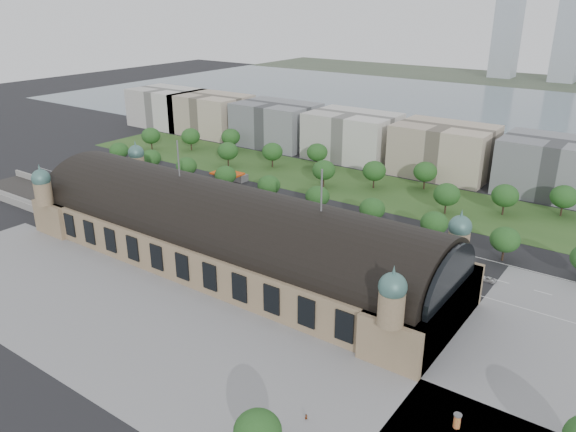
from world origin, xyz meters
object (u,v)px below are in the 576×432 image
Objects in this scene: traffic_car_3 at (218,194)px; parked_car_4 at (156,203)px; traffic_car_1 at (172,181)px; traffic_car_5 at (422,258)px; parked_car_3 at (166,208)px; bus_west at (256,218)px; traffic_car_6 at (487,279)px; bus_east at (338,241)px; parked_car_1 at (176,207)px; pedestrian_1 at (306,417)px; parked_car_2 at (153,200)px; traffic_car_4 at (256,226)px; traffic_car_2 at (174,192)px; bus_mid at (311,234)px; parked_car_6 at (235,224)px; parked_car_0 at (135,197)px; parked_car_5 at (178,207)px; petrol_station at (234,176)px; advertising_column at (457,421)px.

traffic_car_3 is 0.96× the size of parked_car_4.
traffic_car_5 is at bearing -90.17° from traffic_car_1.
parked_car_3 is 0.39× the size of bus_west.
bus_east reaches higher than traffic_car_6.
pedestrian_1 is (111.64, -71.03, 0.05)m from parked_car_1.
parked_car_2 is at bearing -82.82° from traffic_car_6.
bus_east is at bearing 89.55° from traffic_car_4.
traffic_car_2 is at bearing 81.70° from bus_west.
pedestrian_1 is (50.30, -78.03, -0.77)m from bus_mid.
bus_west is (45.45, 8.87, 0.91)m from parked_car_4.
parked_car_6 is (-8.01, -2.69, -0.04)m from traffic_car_4.
bus_east is (10.91, 0.00, -0.09)m from bus_mid.
parked_car_0 is at bearing -115.60° from parked_car_1.
traffic_car_2 is at bearing 159.34° from parked_car_4.
parked_car_3 is 7.70m from parked_car_4.
parked_car_2 reaches higher than parked_car_6.
traffic_car_3 is 0.87× the size of parked_car_2.
parked_car_0 is 23.32m from parked_car_5.
traffic_car_4 is at bearing -142.21° from bus_west.
traffic_car_2 reaches higher than traffic_car_6.
parked_car_0 is 0.46× the size of bus_east.
petrol_station is 2.90× the size of parked_car_5.
parked_car_4 is at bearing 91.59° from traffic_car_5.
bus_west is at bearing 91.77° from bus_mid.
parked_car_4 is (-7.55, 1.51, -0.00)m from parked_car_3.
parked_car_4 is 0.45× the size of bus_mid.
traffic_car_4 is 0.83× the size of parked_car_0.
bus_mid is (21.84, 4.31, 0.86)m from traffic_car_4.
bus_east is at bearing 90.16° from traffic_car_2.
bus_east reaches higher than traffic_car_1.
traffic_car_4 is 0.83× the size of parked_car_5.
parked_car_4 is (3.94, -1.87, 0.02)m from parked_car_2.
traffic_car_5 is at bearing 91.52° from traffic_car_4.
parked_car_6 is (28.07, -21.41, -0.05)m from traffic_car_3.
petrol_station reaches higher than parked_car_5.
parked_car_2 is 143.92m from pedestrian_1.
traffic_car_5 is 29.12m from bus_east.
traffic_car_4 is 0.77× the size of parked_car_1.
traffic_car_6 is 123.27m from parked_car_1.
bus_west reaches higher than bus_mid.
advertising_column is at bearing -21.64° from pedestrian_1.
petrol_station is at bearing 152.87° from parked_car_1.
parked_car_6 is (-91.30, -10.80, -0.05)m from traffic_car_6.
traffic_car_1 is at bearing 81.75° from bus_mid.
bus_mid is at bearing -95.90° from traffic_car_1.
traffic_car_3 is 0.46× the size of bus_east.
bus_mid is (87.22, -15.40, 0.80)m from traffic_car_1.
traffic_car_2 is at bearing -126.86° from traffic_car_1.
traffic_car_2 is 165.72m from advertising_column.
traffic_car_6 is 91.94m from parked_car_6.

